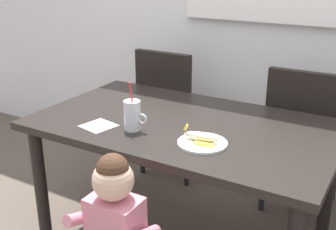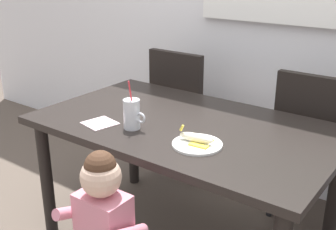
{
  "view_description": "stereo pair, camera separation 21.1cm",
  "coord_description": "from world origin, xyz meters",
  "px_view_note": "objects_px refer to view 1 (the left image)",
  "views": [
    {
      "loc": [
        0.95,
        -1.8,
        1.55
      ],
      "look_at": [
        -0.04,
        -0.09,
        0.81
      ],
      "focal_mm": 44.97,
      "sensor_mm": 36.0,
      "label": 1
    },
    {
      "loc": [
        1.13,
        -1.68,
        1.55
      ],
      "look_at": [
        -0.04,
        -0.09,
        0.81
      ],
      "focal_mm": 44.97,
      "sensor_mm": 36.0,
      "label": 2
    }
  ],
  "objects_px": {
    "toddler_standing": "(115,223)",
    "dining_chair_left": "(171,106)",
    "dining_chair_right": "(303,134)",
    "dining_table": "(184,138)",
    "peeled_banana": "(201,137)",
    "snack_plate": "(202,143)",
    "milk_cup": "(133,117)",
    "paper_napkin": "(99,126)"
  },
  "relations": [
    {
      "from": "toddler_standing",
      "to": "snack_plate",
      "type": "distance_m",
      "value": 0.53
    },
    {
      "from": "toddler_standing",
      "to": "peeled_banana",
      "type": "height_order",
      "value": "toddler_standing"
    },
    {
      "from": "dining_chair_right",
      "to": "toddler_standing",
      "type": "height_order",
      "value": "dining_chair_right"
    },
    {
      "from": "dining_chair_left",
      "to": "paper_napkin",
      "type": "bearing_deg",
      "value": 97.76
    },
    {
      "from": "dining_chair_right",
      "to": "toddler_standing",
      "type": "bearing_deg",
      "value": 70.83
    },
    {
      "from": "snack_plate",
      "to": "peeled_banana",
      "type": "distance_m",
      "value": 0.03
    },
    {
      "from": "snack_plate",
      "to": "paper_napkin",
      "type": "distance_m",
      "value": 0.55
    },
    {
      "from": "dining_table",
      "to": "toddler_standing",
      "type": "distance_m",
      "value": 0.65
    },
    {
      "from": "dining_chair_left",
      "to": "dining_chair_right",
      "type": "distance_m",
      "value": 0.95
    },
    {
      "from": "dining_table",
      "to": "dining_chair_left",
      "type": "xyz_separation_m",
      "value": [
        -0.48,
        0.7,
        -0.12
      ]
    },
    {
      "from": "dining_table",
      "to": "peeled_banana",
      "type": "distance_m",
      "value": 0.3
    },
    {
      "from": "snack_plate",
      "to": "peeled_banana",
      "type": "bearing_deg",
      "value": 138.78
    },
    {
      "from": "milk_cup",
      "to": "peeled_banana",
      "type": "xyz_separation_m",
      "value": [
        0.37,
        0.02,
        -0.04
      ]
    },
    {
      "from": "dining_chair_right",
      "to": "peeled_banana",
      "type": "relative_size",
      "value": 5.53
    },
    {
      "from": "milk_cup",
      "to": "peeled_banana",
      "type": "relative_size",
      "value": 1.45
    },
    {
      "from": "snack_plate",
      "to": "toddler_standing",
      "type": "bearing_deg",
      "value": -112.73
    },
    {
      "from": "dining_table",
      "to": "dining_chair_right",
      "type": "bearing_deg",
      "value": 54.29
    },
    {
      "from": "paper_napkin",
      "to": "toddler_standing",
      "type": "bearing_deg",
      "value": -44.94
    },
    {
      "from": "dining_table",
      "to": "snack_plate",
      "type": "xyz_separation_m",
      "value": [
        0.21,
        -0.2,
        0.1
      ]
    },
    {
      "from": "dining_chair_left",
      "to": "dining_chair_right",
      "type": "bearing_deg",
      "value": 177.71
    },
    {
      "from": "dining_chair_left",
      "to": "peeled_banana",
      "type": "bearing_deg",
      "value": 126.86
    },
    {
      "from": "dining_table",
      "to": "peeled_banana",
      "type": "bearing_deg",
      "value": -44.98
    },
    {
      "from": "dining_chair_right",
      "to": "milk_cup",
      "type": "xyz_separation_m",
      "value": [
        -0.65,
        -0.88,
        0.28
      ]
    },
    {
      "from": "dining_chair_left",
      "to": "snack_plate",
      "type": "distance_m",
      "value": 1.16
    },
    {
      "from": "dining_chair_right",
      "to": "milk_cup",
      "type": "distance_m",
      "value": 1.13
    },
    {
      "from": "toddler_standing",
      "to": "peeled_banana",
      "type": "bearing_deg",
      "value": 68.73
    },
    {
      "from": "paper_napkin",
      "to": "snack_plate",
      "type": "bearing_deg",
      "value": 6.97
    },
    {
      "from": "toddler_standing",
      "to": "dining_chair_left",
      "type": "bearing_deg",
      "value": 110.48
    },
    {
      "from": "toddler_standing",
      "to": "milk_cup",
      "type": "relative_size",
      "value": 3.33
    },
    {
      "from": "snack_plate",
      "to": "dining_table",
      "type": "bearing_deg",
      "value": 135.18
    },
    {
      "from": "toddler_standing",
      "to": "milk_cup",
      "type": "xyz_separation_m",
      "value": [
        -0.19,
        0.42,
        0.29
      ]
    },
    {
      "from": "dining_table",
      "to": "milk_cup",
      "type": "distance_m",
      "value": 0.32
    },
    {
      "from": "milk_cup",
      "to": "snack_plate",
      "type": "xyz_separation_m",
      "value": [
        0.38,
        0.02,
        -0.06
      ]
    },
    {
      "from": "dining_table",
      "to": "dining_chair_right",
      "type": "relative_size",
      "value": 1.62
    },
    {
      "from": "peeled_banana",
      "to": "toddler_standing",
      "type": "bearing_deg",
      "value": -111.27
    },
    {
      "from": "snack_plate",
      "to": "paper_napkin",
      "type": "bearing_deg",
      "value": -173.03
    },
    {
      "from": "paper_napkin",
      "to": "dining_table",
      "type": "bearing_deg",
      "value": 38.32
    },
    {
      "from": "dining_chair_right",
      "to": "snack_plate",
      "type": "xyz_separation_m",
      "value": [
        -0.27,
        -0.87,
        0.22
      ]
    },
    {
      "from": "snack_plate",
      "to": "peeled_banana",
      "type": "relative_size",
      "value": 1.33
    },
    {
      "from": "dining_chair_left",
      "to": "snack_plate",
      "type": "xyz_separation_m",
      "value": [
        0.68,
        -0.91,
        0.22
      ]
    },
    {
      "from": "dining_chair_right",
      "to": "peeled_banana",
      "type": "bearing_deg",
      "value": 71.93
    },
    {
      "from": "peeled_banana",
      "to": "paper_napkin",
      "type": "bearing_deg",
      "value": -172.03
    }
  ]
}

